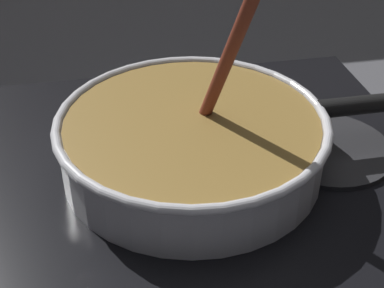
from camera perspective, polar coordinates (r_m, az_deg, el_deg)
ground at (r=0.62m, az=4.69°, el=-7.42°), size 2.40×1.60×0.04m
hob_plate at (r=0.64m, az=0.00°, el=-2.75°), size 0.56×0.48×0.01m
burner_ring at (r=0.63m, az=0.00°, el=-2.04°), size 0.17×0.17×0.01m
spare_burner at (r=0.68m, az=13.81°, el=-0.43°), size 0.16×0.16×0.01m
cooking_pan at (r=0.62m, az=0.13°, el=0.42°), size 0.43×0.30×0.30m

